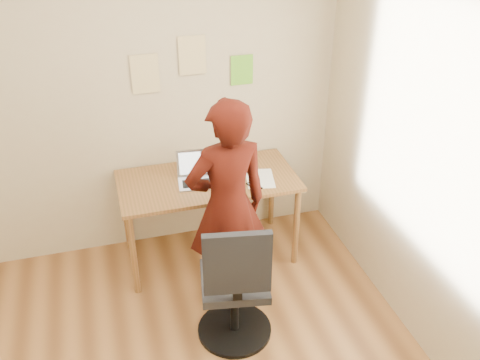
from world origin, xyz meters
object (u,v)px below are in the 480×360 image
object	(u,v)px
laptop	(198,175)
person	(227,207)
desk	(208,188)
phone	(254,186)
office_chair	(235,291)

from	to	relation	value
laptop	person	size ratio (longest dim) A/B	0.21
desk	phone	distance (m)	0.39
desk	laptop	xyz separation A→B (m)	(-0.08, -0.00, 0.14)
laptop	phone	world-z (taller)	laptop
person	laptop	bearing A→B (deg)	-84.68
phone	office_chair	xyz separation A→B (m)	(-0.37, -0.76, -0.32)
laptop	phone	bearing A→B (deg)	-20.71
office_chair	person	xyz separation A→B (m)	(0.07, 0.44, 0.38)
desk	phone	world-z (taller)	phone
desk	laptop	size ratio (longest dim) A/B	4.19
desk	office_chair	bearing A→B (deg)	-92.85
person	office_chair	bearing A→B (deg)	76.02
person	phone	bearing A→B (deg)	-137.90
office_chair	laptop	bearing A→B (deg)	101.97
laptop	phone	distance (m)	0.45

